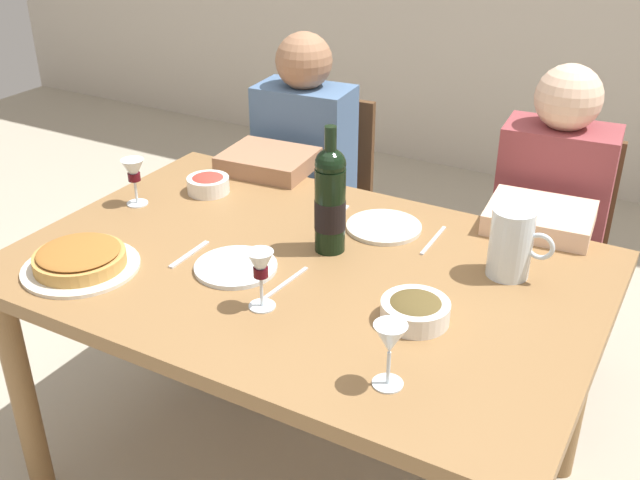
# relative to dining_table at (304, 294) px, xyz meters

# --- Properties ---
(ground_plane) EXTENTS (8.00, 8.00, 0.00)m
(ground_plane) POSITION_rel_dining_table_xyz_m (0.00, 0.00, -0.67)
(ground_plane) COLOR #B2A893
(dining_table) EXTENTS (1.50, 1.00, 0.76)m
(dining_table) POSITION_rel_dining_table_xyz_m (0.00, 0.00, 0.00)
(dining_table) COLOR olive
(dining_table) RESTS_ON ground
(wine_bottle) EXTENTS (0.08, 0.08, 0.35)m
(wine_bottle) POSITION_rel_dining_table_xyz_m (0.02, 0.10, 0.24)
(wine_bottle) COLOR black
(wine_bottle) RESTS_ON dining_table
(water_pitcher) EXTENTS (0.16, 0.11, 0.18)m
(water_pitcher) POSITION_rel_dining_table_xyz_m (0.48, 0.21, 0.17)
(water_pitcher) COLOR silver
(water_pitcher) RESTS_ON dining_table
(baked_tart) EXTENTS (0.30, 0.30, 0.06)m
(baked_tart) POSITION_rel_dining_table_xyz_m (-0.48, -0.30, 0.12)
(baked_tart) COLOR silver
(baked_tart) RESTS_ON dining_table
(salad_bowl) EXTENTS (0.13, 0.13, 0.06)m
(salad_bowl) POSITION_rel_dining_table_xyz_m (-0.49, 0.25, 0.12)
(salad_bowl) COLOR white
(salad_bowl) RESTS_ON dining_table
(olive_bowl) EXTENTS (0.16, 0.16, 0.06)m
(olive_bowl) POSITION_rel_dining_table_xyz_m (0.35, -0.10, 0.12)
(olive_bowl) COLOR white
(olive_bowl) RESTS_ON dining_table
(wine_glass_left_diner) EXTENTS (0.07, 0.07, 0.14)m
(wine_glass_left_diner) POSITION_rel_dining_table_xyz_m (0.40, -0.34, 0.20)
(wine_glass_left_diner) COLOR silver
(wine_glass_left_diner) RESTS_ON dining_table
(wine_glass_right_diner) EXTENTS (0.06, 0.06, 0.15)m
(wine_glass_right_diner) POSITION_rel_dining_table_xyz_m (0.02, -0.22, 0.20)
(wine_glass_right_diner) COLOR silver
(wine_glass_right_diner) RESTS_ON dining_table
(wine_glass_centre) EXTENTS (0.07, 0.07, 0.14)m
(wine_glass_centre) POSITION_rel_dining_table_xyz_m (-0.62, 0.07, 0.19)
(wine_glass_centre) COLOR silver
(wine_glass_centre) RESTS_ON dining_table
(dinner_plate_left_setting) EXTENTS (0.21, 0.21, 0.01)m
(dinner_plate_left_setting) POSITION_rel_dining_table_xyz_m (-0.14, -0.11, 0.10)
(dinner_plate_left_setting) COLOR silver
(dinner_plate_left_setting) RESTS_ON dining_table
(dinner_plate_right_setting) EXTENTS (0.21, 0.21, 0.01)m
(dinner_plate_right_setting) POSITION_rel_dining_table_xyz_m (0.10, 0.29, 0.10)
(dinner_plate_right_setting) COLOR silver
(dinner_plate_right_setting) RESTS_ON dining_table
(fork_left_setting) EXTENTS (0.02, 0.16, 0.00)m
(fork_left_setting) POSITION_rel_dining_table_xyz_m (-0.29, -0.11, 0.09)
(fork_left_setting) COLOR silver
(fork_left_setting) RESTS_ON dining_table
(knife_left_setting) EXTENTS (0.02, 0.18, 0.00)m
(knife_left_setting) POSITION_rel_dining_table_xyz_m (0.01, -0.11, 0.09)
(knife_left_setting) COLOR silver
(knife_left_setting) RESTS_ON dining_table
(knife_right_setting) EXTENTS (0.01, 0.18, 0.00)m
(knife_right_setting) POSITION_rel_dining_table_xyz_m (0.25, 0.29, 0.09)
(knife_right_setting) COLOR silver
(knife_right_setting) RESTS_ON dining_table
(spoon_right_setting) EXTENTS (0.03, 0.16, 0.00)m
(spoon_right_setting) POSITION_rel_dining_table_xyz_m (-0.05, 0.29, 0.09)
(spoon_right_setting) COLOR silver
(spoon_right_setting) RESTS_ON dining_table
(chair_left) EXTENTS (0.43, 0.43, 0.87)m
(chair_left) POSITION_rel_dining_table_xyz_m (-0.46, 0.89, -0.17)
(chair_left) COLOR brown
(chair_left) RESTS_ON ground
(diner_left) EXTENTS (0.36, 0.52, 1.16)m
(diner_left) POSITION_rel_dining_table_xyz_m (-0.44, 0.66, -0.05)
(diner_left) COLOR #4C6B93
(diner_left) RESTS_ON ground
(chair_right) EXTENTS (0.43, 0.43, 0.87)m
(chair_right) POSITION_rel_dining_table_xyz_m (0.44, 0.91, -0.17)
(chair_right) COLOR brown
(chair_right) RESTS_ON ground
(diner_right) EXTENTS (0.36, 0.53, 1.16)m
(diner_right) POSITION_rel_dining_table_xyz_m (0.46, 0.68, -0.05)
(diner_right) COLOR #8E3D42
(diner_right) RESTS_ON ground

